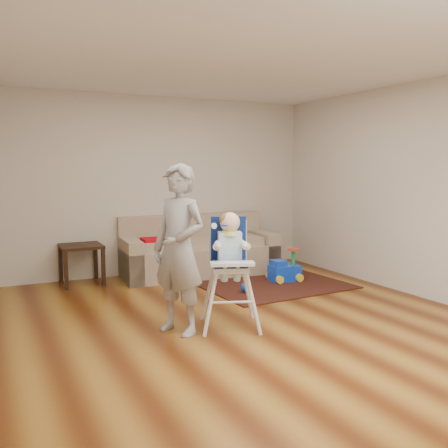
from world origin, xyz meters
name	(u,v)px	position (x,y,z in m)	size (l,w,h in m)	color
ground	(240,320)	(0.00, 0.00, 0.00)	(5.50, 5.50, 0.00)	#4A1F08
room_envelope	(219,146)	(0.00, 0.53, 1.88)	(5.04, 5.52, 2.72)	beige
sofa	(199,245)	(0.50, 2.30, 0.45)	(2.38, 1.10, 0.90)	gray
side_table	(82,264)	(-1.22, 2.46, 0.28)	(0.56, 0.56, 0.56)	black
area_rug	(275,285)	(1.16, 1.17, 0.01)	(1.92, 1.44, 0.02)	black
ride_on_toy	(285,265)	(1.42, 1.32, 0.25)	(0.42, 0.30, 0.46)	blue
toy_ball	(246,287)	(0.59, 0.96, 0.08)	(0.14, 0.14, 0.14)	blue
high_chair	(230,272)	(-0.20, -0.15, 0.58)	(0.71, 0.71, 1.20)	silver
adult	(179,249)	(-0.73, -0.08, 0.84)	(0.61, 0.40, 1.67)	gray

